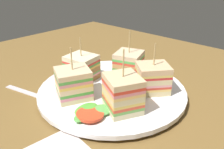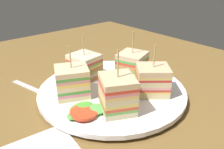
{
  "view_description": "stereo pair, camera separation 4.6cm",
  "coord_description": "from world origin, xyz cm",
  "px_view_note": "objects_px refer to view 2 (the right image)",
  "views": [
    {
      "loc": [
        28.19,
        -30.53,
        24.17
      ],
      "look_at": [
        0.0,
        0.0,
        4.59
      ],
      "focal_mm": 37.07,
      "sensor_mm": 36.0,
      "label": 1
    },
    {
      "loc": [
        31.39,
        -27.23,
        24.17
      ],
      "look_at": [
        0.0,
        0.0,
        4.59
      ],
      "focal_mm": 37.07,
      "sensor_mm": 36.0,
      "label": 2
    }
  ],
  "objects_px": {
    "sandwich_wedge_1": "(118,94)",
    "sandwich_wedge_3": "(132,64)",
    "sandwich_wedge_0": "(72,82)",
    "spoon": "(48,94)",
    "sandwich_wedge_2": "(152,80)",
    "plate": "(112,90)",
    "sandwich_wedge_4": "(85,66)"
  },
  "relations": [
    {
      "from": "sandwich_wedge_1",
      "to": "sandwich_wedge_4",
      "type": "bearing_deg",
      "value": 14.1
    },
    {
      "from": "spoon",
      "to": "plate",
      "type": "bearing_deg",
      "value": 37.74
    },
    {
      "from": "plate",
      "to": "sandwich_wedge_0",
      "type": "relative_size",
      "value": 3.01
    },
    {
      "from": "plate",
      "to": "sandwich_wedge_0",
      "type": "distance_m",
      "value": 0.09
    },
    {
      "from": "sandwich_wedge_2",
      "to": "spoon",
      "type": "xyz_separation_m",
      "value": [
        -0.15,
        -0.15,
        -0.04
      ]
    },
    {
      "from": "sandwich_wedge_4",
      "to": "sandwich_wedge_3",
      "type": "bearing_deg",
      "value": 47.81
    },
    {
      "from": "sandwich_wedge_0",
      "to": "spoon",
      "type": "bearing_deg",
      "value": 143.14
    },
    {
      "from": "sandwich_wedge_0",
      "to": "spoon",
      "type": "xyz_separation_m",
      "value": [
        -0.05,
        -0.03,
        -0.04
      ]
    },
    {
      "from": "plate",
      "to": "sandwich_wedge_4",
      "type": "relative_size",
      "value": 3.22
    },
    {
      "from": "sandwich_wedge_3",
      "to": "sandwich_wedge_0",
      "type": "bearing_deg",
      "value": -22.46
    },
    {
      "from": "sandwich_wedge_1",
      "to": "spoon",
      "type": "height_order",
      "value": "sandwich_wedge_1"
    },
    {
      "from": "sandwich_wedge_0",
      "to": "sandwich_wedge_2",
      "type": "relative_size",
      "value": 1.01
    },
    {
      "from": "sandwich_wedge_4",
      "to": "spoon",
      "type": "bearing_deg",
      "value": -99.46
    },
    {
      "from": "sandwich_wedge_2",
      "to": "spoon",
      "type": "distance_m",
      "value": 0.21
    },
    {
      "from": "sandwich_wedge_2",
      "to": "sandwich_wedge_4",
      "type": "bearing_deg",
      "value": -28.5
    },
    {
      "from": "plate",
      "to": "sandwich_wedge_2",
      "type": "xyz_separation_m",
      "value": [
        0.07,
        0.05,
        0.03
      ]
    },
    {
      "from": "sandwich_wedge_1",
      "to": "sandwich_wedge_3",
      "type": "relative_size",
      "value": 1.1
    },
    {
      "from": "sandwich_wedge_3",
      "to": "sandwich_wedge_4",
      "type": "height_order",
      "value": "sandwich_wedge_3"
    },
    {
      "from": "plate",
      "to": "sandwich_wedge_1",
      "type": "height_order",
      "value": "sandwich_wedge_1"
    },
    {
      "from": "spoon",
      "to": "sandwich_wedge_4",
      "type": "bearing_deg",
      "value": 74.89
    },
    {
      "from": "sandwich_wedge_2",
      "to": "sandwich_wedge_3",
      "type": "distance_m",
      "value": 0.09
    },
    {
      "from": "plate",
      "to": "sandwich_wedge_4",
      "type": "height_order",
      "value": "sandwich_wedge_4"
    },
    {
      "from": "sandwich_wedge_3",
      "to": "sandwich_wedge_4",
      "type": "bearing_deg",
      "value": -53.27
    },
    {
      "from": "sandwich_wedge_1",
      "to": "sandwich_wedge_2",
      "type": "xyz_separation_m",
      "value": [
        -0.0,
        0.09,
        -0.0
      ]
    },
    {
      "from": "sandwich_wedge_1",
      "to": "sandwich_wedge_2",
      "type": "relative_size",
      "value": 1.12
    },
    {
      "from": "plate",
      "to": "sandwich_wedge_3",
      "type": "relative_size",
      "value": 2.97
    },
    {
      "from": "spoon",
      "to": "sandwich_wedge_2",
      "type": "bearing_deg",
      "value": 31.3
    },
    {
      "from": "sandwich_wedge_2",
      "to": "sandwich_wedge_3",
      "type": "xyz_separation_m",
      "value": [
        -0.09,
        0.03,
        -0.0
      ]
    },
    {
      "from": "plate",
      "to": "sandwich_wedge_0",
      "type": "height_order",
      "value": "sandwich_wedge_0"
    },
    {
      "from": "plate",
      "to": "sandwich_wedge_1",
      "type": "distance_m",
      "value": 0.09
    },
    {
      "from": "sandwich_wedge_2",
      "to": "sandwich_wedge_4",
      "type": "distance_m",
      "value": 0.15
    },
    {
      "from": "sandwich_wedge_0",
      "to": "sandwich_wedge_3",
      "type": "relative_size",
      "value": 0.99
    }
  ]
}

